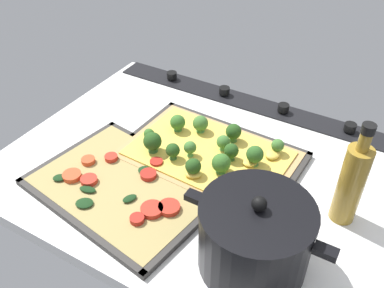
% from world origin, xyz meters
% --- Properties ---
extents(ground_plane, '(0.83, 0.63, 0.03)m').
position_xyz_m(ground_plane, '(0.00, 0.00, -0.01)').
color(ground_plane, white).
extents(stove_control_panel, '(0.79, 0.07, 0.03)m').
position_xyz_m(stove_control_panel, '(0.00, -0.28, 0.01)').
color(stove_control_panel, black).
rests_on(stove_control_panel, ground_plane).
extents(baking_tray_front, '(0.39, 0.27, 0.01)m').
position_xyz_m(baking_tray_front, '(-0.01, -0.03, 0.00)').
color(baking_tray_front, '#33302D').
rests_on(baking_tray_front, ground_plane).
extents(broccoli_pizza, '(0.37, 0.25, 0.06)m').
position_xyz_m(broccoli_pizza, '(-0.01, -0.03, 0.02)').
color(broccoli_pizza, tan).
rests_on(broccoli_pizza, baking_tray_front).
extents(baking_tray_back, '(0.40, 0.32, 0.01)m').
position_xyz_m(baking_tray_back, '(0.10, 0.14, 0.00)').
color(baking_tray_back, '#33302D').
rests_on(baking_tray_back, ground_plane).
extents(veggie_pizza_back, '(0.37, 0.29, 0.02)m').
position_xyz_m(veggie_pizza_back, '(0.10, 0.14, 0.01)').
color(veggie_pizza_back, tan).
rests_on(veggie_pizza_back, baking_tray_back).
extents(cooking_pot, '(0.25, 0.18, 0.15)m').
position_xyz_m(cooking_pot, '(-0.20, 0.17, 0.06)').
color(cooking_pot, black).
rests_on(cooking_pot, ground_plane).
extents(oil_bottle, '(0.05, 0.05, 0.21)m').
position_xyz_m(oil_bottle, '(-0.30, -0.01, 0.09)').
color(oil_bottle, olive).
rests_on(oil_bottle, ground_plane).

